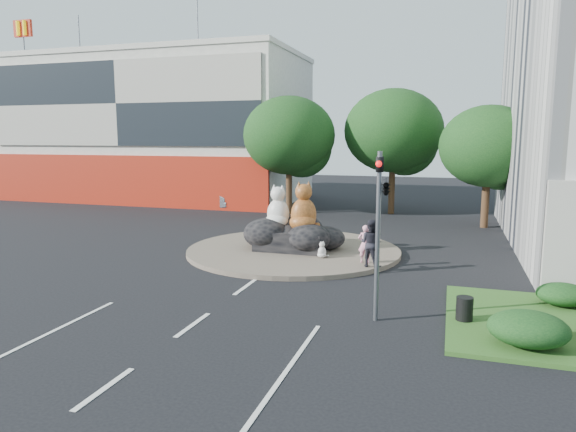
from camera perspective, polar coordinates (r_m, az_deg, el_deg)
name	(u,v)px	position (r m, az deg, el deg)	size (l,w,h in m)	color
ground	(193,325)	(15.45, -10.53, -11.83)	(120.00, 120.00, 0.00)	black
roundabout_island	(293,250)	(24.33, 0.61, -3.83)	(10.00, 10.00, 0.20)	brown
rock_plinth	(293,239)	(24.22, 0.61, -2.56)	(3.20, 2.60, 0.90)	black
shophouse_block	(159,128)	(47.68, -14.14, 9.42)	(25.20, 12.30, 17.40)	silver
tree_left	(290,139)	(36.44, 0.25, 8.50)	(6.46, 6.46, 8.27)	#382314
tree_mid	(394,135)	(36.98, 11.74, 8.81)	(6.84, 6.84, 8.76)	#382314
tree_right	(489,150)	(32.86, 21.47, 6.80)	(5.70, 5.70, 7.30)	#382314
hedge_near_green	(528,329)	(14.68, 25.14, -11.28)	(2.00, 1.60, 0.90)	black
hedge_back_green	(563,294)	(18.54, 28.25, -7.69)	(1.60, 1.28, 0.72)	black
traffic_light	(382,200)	(14.93, 10.41, 1.79)	(0.44, 1.24, 5.00)	#595B60
cat_white	(278,206)	(24.32, -1.10, 1.07)	(1.26, 1.09, 2.10)	silver
cat_tabby	(304,206)	(23.70, 1.75, 1.11)	(1.38, 1.19, 2.30)	#AE4F24
kitten_calico	(260,239)	(24.01, -3.11, -2.55)	(0.60, 0.52, 1.00)	beige
kitten_white	(322,249)	(22.39, 3.80, -3.71)	(0.45, 0.39, 0.74)	beige
pedestrian_pink	(365,244)	(21.63, 8.56, -3.08)	(0.58, 0.38, 1.60)	pink
pedestrian_dark	(371,243)	(20.97, 9.20, -3.00)	(0.94, 0.73, 1.94)	black
parked_car	(202,197)	(40.23, -9.53, 2.13)	(1.81, 5.20, 1.71)	#AAACB2
litter_bin	(464,309)	(15.98, 19.02, -9.70)	(0.48, 0.48, 0.69)	black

